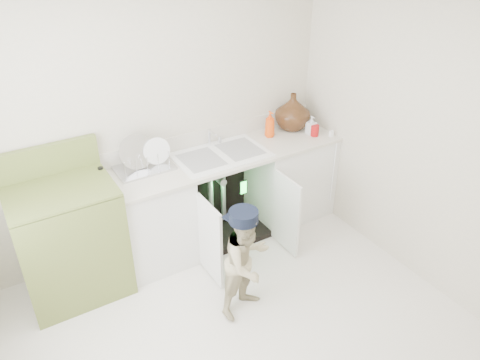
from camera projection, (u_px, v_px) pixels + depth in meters
name	position (u px, v px, depth m)	size (l,w,h in m)	color
ground	(238.00, 336.00, 3.62)	(3.50, 3.50, 0.00)	beige
room_shell	(237.00, 200.00, 2.99)	(6.00, 5.50, 1.26)	#BDB6A2
counter_run	(225.00, 191.00, 4.53)	(2.44, 1.02, 1.27)	white
avocado_stove	(70.00, 239.00, 3.83)	(0.81, 0.65, 1.26)	olive
repair_worker	(247.00, 261.00, 3.64)	(0.66, 0.87, 0.96)	#C2B18B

